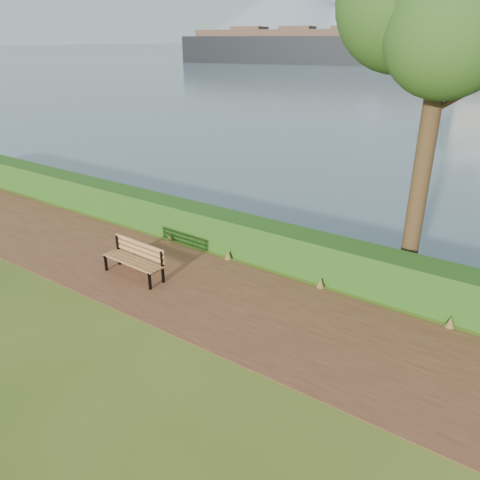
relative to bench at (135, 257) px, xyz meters
The scene contains 5 objects.
ground 2.47m from the bench, ahead, with size 140.00×140.00×0.00m, color #465F1B.
path 2.49m from the bench, ahead, with size 40.00×3.40×0.01m, color brown.
hedge 3.55m from the bench, 46.92° to the left, with size 32.00×0.85×1.00m, color #193E11.
bench is the anchor object (origin of this frame).
cargo_ship 102.96m from the bench, 107.07° to the left, with size 80.73×31.18×24.29m.
Camera 1 is at (5.58, -7.01, 5.43)m, focal length 35.00 mm.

